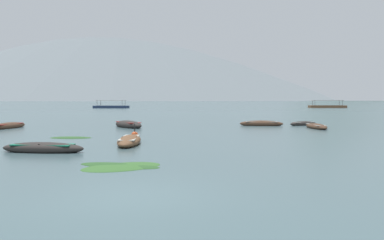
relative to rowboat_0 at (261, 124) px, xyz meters
name	(u,v)px	position (x,y,z in m)	size (l,w,h in m)	color
ground_plane	(212,100)	(-6.74, 1473.28, -0.19)	(6000.00, 6000.00, 0.00)	#476066
mountain_1	(125,52)	(-334.02, 1373.71, 183.17)	(1542.48, 1542.48, 366.72)	slate
mountain_2	(324,69)	(442.24, 1510.61, 125.33)	(732.85, 732.85, 251.04)	#4C5B56
rowboat_0	(261,124)	(0.00, 0.00, 0.00)	(4.17, 1.32, 0.62)	#4C3323
rowboat_1	(316,126)	(4.31, -3.20, -0.03)	(1.51, 4.08, 0.54)	#4C3323
rowboat_2	(129,141)	(-9.32, -15.47, -0.01)	(1.63, 4.56, 0.59)	brown
rowboat_5	(303,124)	(4.14, 0.83, -0.04)	(3.13, 2.24, 0.50)	#2D2826
rowboat_6	(43,148)	(-12.71, -18.86, -0.01)	(4.09, 1.37, 0.58)	#2D2826
rowboat_8	(128,125)	(-12.24, -2.84, 0.04)	(3.82, 4.23, 0.77)	#2D2826
rowboat_9	(8,126)	(-22.44, -4.48, 0.00)	(1.70, 4.57, 0.63)	#4C3323
ferry_1	(327,106)	(31.25, 83.81, 0.25)	(11.04, 4.58, 2.54)	brown
ferry_2	(111,107)	(-35.08, 75.38, 0.25)	(10.49, 4.60, 2.54)	navy
mooring_buoy	(135,135)	(-9.94, -11.05, -0.09)	(0.46, 0.46, 0.99)	#DB4C1E
weed_patch_0	(119,166)	(-8.17, -22.38, -0.19)	(3.27, 1.08, 0.14)	#2D5628
weed_patch_1	(71,138)	(-13.89, -12.31, -0.19)	(2.71, 1.25, 0.14)	#2D5628
weed_patch_4	(122,167)	(-8.01, -22.63, -0.19)	(2.99, 1.75, 0.14)	#38662D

